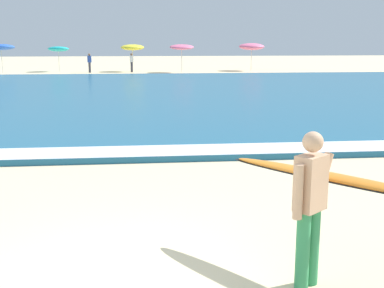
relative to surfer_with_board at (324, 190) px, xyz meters
The scene contains 11 objects.
ground_plane 2.33m from the surfer_with_board, behind, with size 160.00×160.00×0.00m, color beige.
sea 19.76m from the surfer_with_board, 96.06° to the left, with size 120.00×28.00×0.14m, color #1E6084.
surf_foam 6.62m from the surfer_with_board, 108.51° to the left, with size 120.00×1.17×0.01m, color white.
surfer_with_board is the anchor object (origin of this frame).
beach_umbrella_0 39.75m from the surfer_with_board, 109.36° to the left, with size 2.15×2.17×2.39m.
beach_umbrella_1 40.19m from the surfer_with_board, 102.76° to the left, with size 1.77×1.80×2.18m.
beach_umbrella_2 38.73m from the surfer_with_board, 93.81° to the left, with size 1.99×2.00×2.33m.
beach_umbrella_3 36.98m from the surfer_with_board, 87.64° to the left, with size 2.02×2.04×2.37m.
beach_umbrella_4 39.61m from the surfer_with_board, 78.56° to the left, with size 2.24×2.26×2.43m.
beachgoer_near_row_left 37.62m from the surfer_with_board, 94.04° to the left, with size 0.32×0.20×1.58m.
beachgoer_near_row_mid 37.83m from the surfer_with_board, 99.30° to the left, with size 0.32×0.20×1.58m.
Camera 1 is at (0.10, -5.19, 2.65)m, focal length 46.62 mm.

